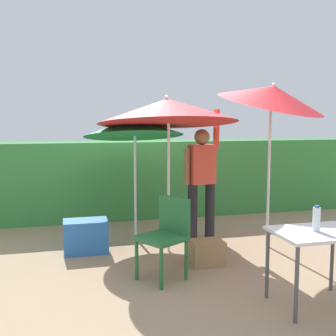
{
  "coord_description": "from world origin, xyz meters",
  "views": [
    {
      "loc": [
        -1.32,
        -4.94,
        1.74
      ],
      "look_at": [
        0.0,
        0.3,
        1.1
      ],
      "focal_mm": 44.2,
      "sensor_mm": 36.0,
      "label": 1
    }
  ],
  "objects_px": {
    "umbrella_yellow": "(167,111)",
    "bottle_water": "(316,219)",
    "folding_table": "(317,240)",
    "chair_plastic": "(166,233)",
    "crate_cardboard": "(207,252)",
    "cooler_box": "(86,236)",
    "umbrella_rainbow": "(133,128)",
    "umbrella_orange": "(272,96)",
    "person_vendor": "(202,176)"
  },
  "relations": [
    {
      "from": "umbrella_rainbow",
      "to": "crate_cardboard",
      "type": "xyz_separation_m",
      "value": [
        0.67,
        -1.26,
        -1.48
      ]
    },
    {
      "from": "umbrella_rainbow",
      "to": "person_vendor",
      "type": "relative_size",
      "value": 0.98
    },
    {
      "from": "cooler_box",
      "to": "folding_table",
      "type": "height_order",
      "value": "folding_table"
    },
    {
      "from": "person_vendor",
      "to": "umbrella_orange",
      "type": "bearing_deg",
      "value": -33.76
    },
    {
      "from": "folding_table",
      "to": "chair_plastic",
      "type": "bearing_deg",
      "value": 139.97
    },
    {
      "from": "umbrella_rainbow",
      "to": "bottle_water",
      "type": "relative_size",
      "value": 7.7
    },
    {
      "from": "bottle_water",
      "to": "crate_cardboard",
      "type": "bearing_deg",
      "value": 114.71
    },
    {
      "from": "person_vendor",
      "to": "cooler_box",
      "type": "height_order",
      "value": "person_vendor"
    },
    {
      "from": "bottle_water",
      "to": "umbrella_yellow",
      "type": "bearing_deg",
      "value": 116.39
    },
    {
      "from": "umbrella_rainbow",
      "to": "cooler_box",
      "type": "bearing_deg",
      "value": -148.16
    },
    {
      "from": "chair_plastic",
      "to": "person_vendor",
      "type": "bearing_deg",
      "value": 57.11
    },
    {
      "from": "umbrella_rainbow",
      "to": "umbrella_yellow",
      "type": "bearing_deg",
      "value": -63.77
    },
    {
      "from": "cooler_box",
      "to": "umbrella_yellow",
      "type": "bearing_deg",
      "value": -11.95
    },
    {
      "from": "umbrella_orange",
      "to": "umbrella_yellow",
      "type": "xyz_separation_m",
      "value": [
        -1.41,
        0.11,
        -0.21
      ]
    },
    {
      "from": "chair_plastic",
      "to": "crate_cardboard",
      "type": "bearing_deg",
      "value": 27.8
    },
    {
      "from": "person_vendor",
      "to": "bottle_water",
      "type": "xyz_separation_m",
      "value": [
        0.33,
        -2.31,
        -0.11
      ]
    },
    {
      "from": "cooler_box",
      "to": "bottle_water",
      "type": "xyz_separation_m",
      "value": [
        1.99,
        -2.11,
        0.61
      ]
    },
    {
      "from": "umbrella_rainbow",
      "to": "chair_plastic",
      "type": "height_order",
      "value": "umbrella_rainbow"
    },
    {
      "from": "umbrella_orange",
      "to": "cooler_box",
      "type": "height_order",
      "value": "umbrella_orange"
    },
    {
      "from": "person_vendor",
      "to": "bottle_water",
      "type": "bearing_deg",
      "value": -81.96
    },
    {
      "from": "umbrella_yellow",
      "to": "bottle_water",
      "type": "bearing_deg",
      "value": -63.61
    },
    {
      "from": "umbrella_rainbow",
      "to": "person_vendor",
      "type": "bearing_deg",
      "value": -14.84
    },
    {
      "from": "crate_cardboard",
      "to": "bottle_water",
      "type": "bearing_deg",
      "value": -65.29
    },
    {
      "from": "person_vendor",
      "to": "bottle_water",
      "type": "distance_m",
      "value": 2.33
    },
    {
      "from": "umbrella_orange",
      "to": "crate_cardboard",
      "type": "distance_m",
      "value": 2.24
    },
    {
      "from": "umbrella_rainbow",
      "to": "umbrella_orange",
      "type": "bearing_deg",
      "value": -24.22
    },
    {
      "from": "umbrella_orange",
      "to": "crate_cardboard",
      "type": "bearing_deg",
      "value": -155.77
    },
    {
      "from": "cooler_box",
      "to": "folding_table",
      "type": "xyz_separation_m",
      "value": [
        2.0,
        -2.12,
        0.41
      ]
    },
    {
      "from": "umbrella_rainbow",
      "to": "bottle_water",
      "type": "bearing_deg",
      "value": -63.65
    },
    {
      "from": "umbrella_rainbow",
      "to": "umbrella_orange",
      "type": "xyz_separation_m",
      "value": [
        1.74,
        -0.78,
        0.43
      ]
    },
    {
      "from": "umbrella_yellow",
      "to": "crate_cardboard",
      "type": "distance_m",
      "value": 1.83
    },
    {
      "from": "umbrella_orange",
      "to": "crate_cardboard",
      "type": "relative_size",
      "value": 6.17
    },
    {
      "from": "umbrella_orange",
      "to": "umbrella_yellow",
      "type": "distance_m",
      "value": 1.43
    },
    {
      "from": "umbrella_yellow",
      "to": "person_vendor",
      "type": "bearing_deg",
      "value": 34.55
    },
    {
      "from": "umbrella_yellow",
      "to": "crate_cardboard",
      "type": "xyz_separation_m",
      "value": [
        0.34,
        -0.59,
        -1.7
      ]
    },
    {
      "from": "chair_plastic",
      "to": "umbrella_rainbow",
      "type": "bearing_deg",
      "value": 93.26
    },
    {
      "from": "cooler_box",
      "to": "bottle_water",
      "type": "relative_size",
      "value": 2.36
    },
    {
      "from": "person_vendor",
      "to": "crate_cardboard",
      "type": "relative_size",
      "value": 4.78
    },
    {
      "from": "cooler_box",
      "to": "crate_cardboard",
      "type": "bearing_deg",
      "value": -30.31
    },
    {
      "from": "chair_plastic",
      "to": "umbrella_yellow",
      "type": "bearing_deg",
      "value": 74.96
    },
    {
      "from": "bottle_water",
      "to": "umbrella_orange",
      "type": "bearing_deg",
      "value": 75.22
    },
    {
      "from": "umbrella_orange",
      "to": "cooler_box",
      "type": "relative_size",
      "value": 4.27
    },
    {
      "from": "umbrella_yellow",
      "to": "folding_table",
      "type": "distance_m",
      "value": 2.44
    },
    {
      "from": "umbrella_orange",
      "to": "chair_plastic",
      "type": "height_order",
      "value": "umbrella_orange"
    },
    {
      "from": "chair_plastic",
      "to": "crate_cardboard",
      "type": "height_order",
      "value": "chair_plastic"
    },
    {
      "from": "umbrella_rainbow",
      "to": "cooler_box",
      "type": "relative_size",
      "value": 3.26
    },
    {
      "from": "person_vendor",
      "to": "folding_table",
      "type": "bearing_deg",
      "value": -81.69
    },
    {
      "from": "umbrella_rainbow",
      "to": "chair_plastic",
      "type": "bearing_deg",
      "value": -86.74
    },
    {
      "from": "umbrella_yellow",
      "to": "chair_plastic",
      "type": "distance_m",
      "value": 1.62
    },
    {
      "from": "umbrella_yellow",
      "to": "chair_plastic",
      "type": "height_order",
      "value": "umbrella_yellow"
    }
  ]
}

